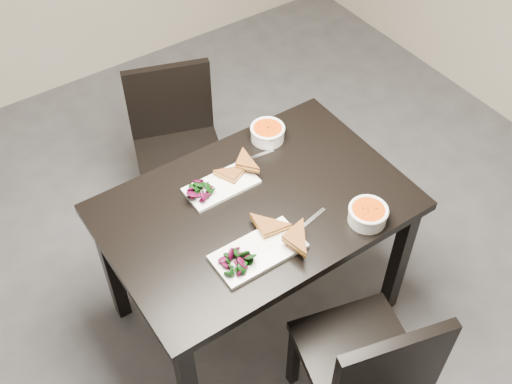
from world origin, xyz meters
TOP-DOWN VIEW (x-y plane):
  - room_shell at (0.00, 0.00)m, footprint 5.02×5.02m
  - table at (0.39, 0.32)m, footprint 1.20×0.80m
  - chair_near at (0.42, -0.37)m, footprint 0.51×0.51m
  - chair_far at (0.43, 1.09)m, footprint 0.53×0.53m
  - plate_near at (0.26, 0.11)m, footprint 0.34×0.17m
  - sandwich_near at (0.32, 0.13)m, footprint 0.19×0.15m
  - salad_near at (0.16, 0.11)m, footprint 0.11×0.10m
  - soup_bowl_near at (0.69, 0.01)m, footprint 0.15×0.15m
  - cutlery_near at (0.50, 0.13)m, footprint 0.18×0.05m
  - plate_far at (0.32, 0.47)m, footprint 0.30×0.15m
  - sandwich_far at (0.39, 0.46)m, footprint 0.18×0.16m
  - salad_far at (0.22, 0.47)m, footprint 0.09×0.08m
  - soup_bowl_far at (0.64, 0.61)m, footprint 0.15×0.15m
  - cutlery_far at (0.53, 0.54)m, footprint 0.18×0.04m

SIDE VIEW (x-z plane):
  - chair_near at x=0.42m, z-range 0.06..0.91m
  - chair_far at x=0.43m, z-range 0.06..0.91m
  - table at x=0.39m, z-range 0.28..1.03m
  - cutlery_near at x=0.50m, z-range 0.75..0.75m
  - cutlery_far at x=0.53m, z-range 0.75..0.75m
  - plate_far at x=0.32m, z-range 0.75..0.76m
  - plate_near at x=0.26m, z-range 0.75..0.77m
  - salad_far at x=0.22m, z-range 0.76..0.81m
  - soup_bowl_far at x=0.64m, z-range 0.75..0.82m
  - sandwich_far at x=0.39m, z-range 0.76..0.81m
  - soup_bowl_near at x=0.69m, z-range 0.75..0.82m
  - salad_near at x=0.16m, z-range 0.77..0.81m
  - sandwich_near at x=0.32m, z-range 0.77..0.82m
  - room_shell at x=0.00m, z-range 0.43..3.24m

